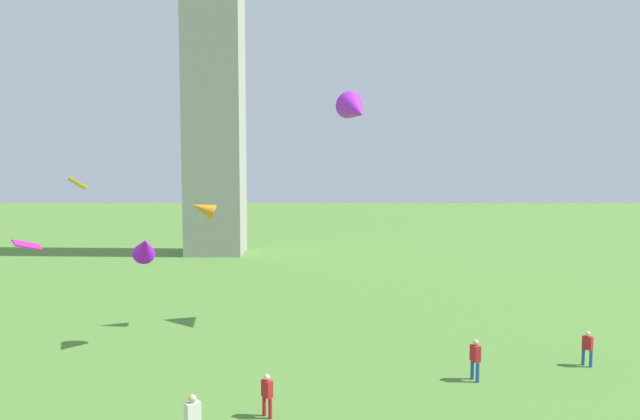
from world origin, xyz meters
name	(u,v)px	position (x,y,z in m)	size (l,w,h in m)	color
person_0	(269,393)	(-2.86, 15.58, 0.90)	(0.45, 0.46, 1.58)	red
person_1	(195,419)	(-5.00, 13.05, 1.04)	(0.54, 0.51, 1.83)	#1E2333
person_2	(589,347)	(11.01, 21.03, 0.90)	(0.45, 0.47, 1.58)	#235693
person_4	(477,358)	(5.53, 19.22, 1.00)	(0.40, 0.52, 1.76)	#235693
kite_flying_1	(357,110)	(0.96, 27.79, 11.90)	(2.24, 2.90, 2.17)	#A924D1
kite_flying_2	(205,209)	(-7.34, 27.51, 6.55)	(1.65, 1.21, 1.29)	orange
kite_flying_3	(146,247)	(-9.48, 23.74, 4.98)	(1.69, 2.16, 1.77)	#A00FE9
kite_flying_4	(29,245)	(-12.55, 18.27, 5.87)	(1.20, 1.20, 0.48)	#C11C94
kite_flying_5	(79,183)	(-12.04, 22.24, 8.14)	(1.27, 1.44, 0.69)	gold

